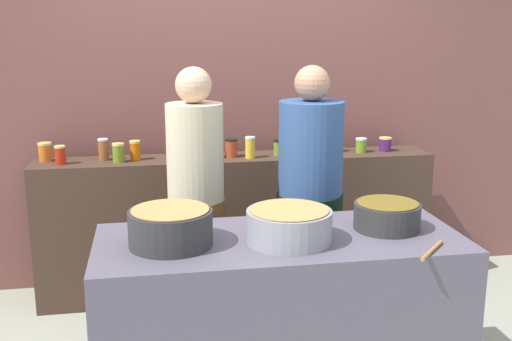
{
  "coord_description": "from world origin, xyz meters",
  "views": [
    {
      "loc": [
        -0.57,
        -2.92,
        1.82
      ],
      "look_at": [
        0.0,
        0.35,
        1.05
      ],
      "focal_mm": 42.82,
      "sensor_mm": 36.0,
      "label": 1
    }
  ],
  "objects_px": {
    "preserve_jar_0": "(45,152)",
    "preserve_jar_5": "(184,148)",
    "preserve_jar_12": "(361,145)",
    "wooden_spoon": "(432,250)",
    "preserve_jar_10": "(311,145)",
    "preserve_jar_4": "(135,150)",
    "preserve_jar_7": "(231,148)",
    "cooking_pot_center": "(289,226)",
    "preserve_jar_3": "(118,153)",
    "preserve_jar_6": "(212,149)",
    "cooking_pot_left": "(171,227)",
    "cook_with_tongs": "(197,223)",
    "preserve_jar_8": "(250,147)",
    "preserve_jar_2": "(103,149)",
    "preserve_jar_11": "(336,145)",
    "cooking_pot_right": "(387,216)",
    "preserve_jar_9": "(279,147)",
    "cook_in_cap": "(309,218)",
    "preserve_jar_13": "(385,144)",
    "preserve_jar_1": "(60,155)"
  },
  "relations": [
    {
      "from": "preserve_jar_7",
      "to": "preserve_jar_8",
      "type": "distance_m",
      "value": 0.13
    },
    {
      "from": "preserve_jar_6",
      "to": "preserve_jar_12",
      "type": "bearing_deg",
      "value": 1.03
    },
    {
      "from": "preserve_jar_3",
      "to": "preserve_jar_0",
      "type": "bearing_deg",
      "value": 165.61
    },
    {
      "from": "cook_in_cap",
      "to": "wooden_spoon",
      "type": "bearing_deg",
      "value": -75.2
    },
    {
      "from": "preserve_jar_1",
      "to": "preserve_jar_12",
      "type": "bearing_deg",
      "value": 1.05
    },
    {
      "from": "preserve_jar_5",
      "to": "preserve_jar_9",
      "type": "xyz_separation_m",
      "value": [
        0.64,
        -0.05,
        -0.0
      ]
    },
    {
      "from": "preserve_jar_3",
      "to": "preserve_jar_7",
      "type": "xyz_separation_m",
      "value": [
        0.74,
        0.04,
        -0.0
      ]
    },
    {
      "from": "cooking_pot_left",
      "to": "cook_with_tongs",
      "type": "bearing_deg",
      "value": 76.97
    },
    {
      "from": "preserve_jar_6",
      "to": "cooking_pot_center",
      "type": "distance_m",
      "value": 1.45
    },
    {
      "from": "preserve_jar_2",
      "to": "preserve_jar_3",
      "type": "xyz_separation_m",
      "value": [
        0.1,
        -0.09,
        -0.01
      ]
    },
    {
      "from": "preserve_jar_13",
      "to": "preserve_jar_8",
      "type": "bearing_deg",
      "value": -175.83
    },
    {
      "from": "preserve_jar_5",
      "to": "cooking_pot_right",
      "type": "xyz_separation_m",
      "value": [
        0.88,
        -1.42,
        -0.09
      ]
    },
    {
      "from": "wooden_spoon",
      "to": "preserve_jar_11",
      "type": "bearing_deg",
      "value": 86.37
    },
    {
      "from": "preserve_jar_4",
      "to": "preserve_jar_10",
      "type": "height_order",
      "value": "preserve_jar_10"
    },
    {
      "from": "preserve_jar_13",
      "to": "cooking_pot_left",
      "type": "distance_m",
      "value": 2.12
    },
    {
      "from": "preserve_jar_3",
      "to": "preserve_jar_5",
      "type": "height_order",
      "value": "preserve_jar_3"
    },
    {
      "from": "preserve_jar_0",
      "to": "preserve_jar_5",
      "type": "relative_size",
      "value": 1.04
    },
    {
      "from": "preserve_jar_1",
      "to": "preserve_jar_3",
      "type": "xyz_separation_m",
      "value": [
        0.36,
        -0.0,
        0.0
      ]
    },
    {
      "from": "preserve_jar_8",
      "to": "cooking_pot_left",
      "type": "bearing_deg",
      "value": -113.31
    },
    {
      "from": "preserve_jar_3",
      "to": "preserve_jar_6",
      "type": "bearing_deg",
      "value": 2.09
    },
    {
      "from": "preserve_jar_1",
      "to": "cooking_pot_left",
      "type": "height_order",
      "value": "preserve_jar_1"
    },
    {
      "from": "preserve_jar_0",
      "to": "preserve_jar_4",
      "type": "distance_m",
      "value": 0.58
    },
    {
      "from": "preserve_jar_2",
      "to": "preserve_jar_11",
      "type": "distance_m",
      "value": 1.6
    },
    {
      "from": "preserve_jar_11",
      "to": "cooking_pot_right",
      "type": "height_order",
      "value": "preserve_jar_11"
    },
    {
      "from": "cook_in_cap",
      "to": "preserve_jar_10",
      "type": "bearing_deg",
      "value": 74.88
    },
    {
      "from": "preserve_jar_4",
      "to": "preserve_jar_8",
      "type": "height_order",
      "value": "preserve_jar_8"
    },
    {
      "from": "wooden_spoon",
      "to": "preserve_jar_10",
      "type": "bearing_deg",
      "value": 93.24
    },
    {
      "from": "preserve_jar_6",
      "to": "preserve_jar_11",
      "type": "relative_size",
      "value": 1.31
    },
    {
      "from": "preserve_jar_11",
      "to": "preserve_jar_13",
      "type": "xyz_separation_m",
      "value": [
        0.35,
        -0.04,
        -0.0
      ]
    },
    {
      "from": "preserve_jar_6",
      "to": "cooking_pot_right",
      "type": "bearing_deg",
      "value": -62.22
    },
    {
      "from": "preserve_jar_5",
      "to": "wooden_spoon",
      "type": "bearing_deg",
      "value": -61.36
    },
    {
      "from": "preserve_jar_8",
      "to": "cooking_pot_right",
      "type": "distance_m",
      "value": 1.38
    },
    {
      "from": "preserve_jar_5",
      "to": "preserve_jar_9",
      "type": "relative_size",
      "value": 1.09
    },
    {
      "from": "preserve_jar_7",
      "to": "cooking_pot_center",
      "type": "height_order",
      "value": "preserve_jar_7"
    },
    {
      "from": "preserve_jar_2",
      "to": "preserve_jar_3",
      "type": "height_order",
      "value": "preserve_jar_2"
    },
    {
      "from": "preserve_jar_5",
      "to": "preserve_jar_12",
      "type": "height_order",
      "value": "preserve_jar_5"
    },
    {
      "from": "preserve_jar_10",
      "to": "preserve_jar_12",
      "type": "distance_m",
      "value": 0.37
    },
    {
      "from": "preserve_jar_3",
      "to": "preserve_jar_12",
      "type": "xyz_separation_m",
      "value": [
        1.66,
        0.04,
        -0.01
      ]
    },
    {
      "from": "preserve_jar_2",
      "to": "preserve_jar_7",
      "type": "height_order",
      "value": "preserve_jar_2"
    },
    {
      "from": "preserve_jar_11",
      "to": "cook_with_tongs",
      "type": "xyz_separation_m",
      "value": [
        -1.05,
        -0.73,
        -0.29
      ]
    },
    {
      "from": "preserve_jar_4",
      "to": "preserve_jar_5",
      "type": "distance_m",
      "value": 0.33
    },
    {
      "from": "preserve_jar_12",
      "to": "wooden_spoon",
      "type": "height_order",
      "value": "preserve_jar_12"
    },
    {
      "from": "preserve_jar_9",
      "to": "preserve_jar_10",
      "type": "xyz_separation_m",
      "value": [
        0.22,
        -0.03,
        0.01
      ]
    },
    {
      "from": "preserve_jar_0",
      "to": "cooking_pot_right",
      "type": "relative_size",
      "value": 0.39
    },
    {
      "from": "preserve_jar_12",
      "to": "preserve_jar_13",
      "type": "distance_m",
      "value": 0.19
    },
    {
      "from": "preserve_jar_12",
      "to": "cooking_pot_center",
      "type": "height_order",
      "value": "preserve_jar_12"
    },
    {
      "from": "preserve_jar_8",
      "to": "cooking_pot_center",
      "type": "distance_m",
      "value": 1.4
    },
    {
      "from": "preserve_jar_2",
      "to": "preserve_jar_10",
      "type": "xyz_separation_m",
      "value": [
        1.39,
        -0.06,
        -0.0
      ]
    },
    {
      "from": "preserve_jar_0",
      "to": "preserve_jar_12",
      "type": "relative_size",
      "value": 1.21
    },
    {
      "from": "preserve_jar_2",
      "to": "cook_with_tongs",
      "type": "bearing_deg",
      "value": -52.91
    }
  ]
}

